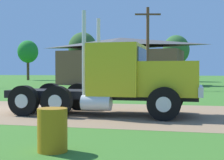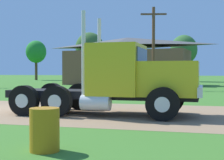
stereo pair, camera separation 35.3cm
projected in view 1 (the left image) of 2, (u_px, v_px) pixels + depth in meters
truck_foreground_white at (125, 81)px, 12.14m from camera, size 7.13×2.69×3.65m
steel_barrel at (52, 130)px, 6.65m from camera, size 0.59×0.59×0.86m
shed_building at (121, 62)px, 38.61m from camera, size 14.83×7.64×5.37m
utility_pole_far at (148, 46)px, 28.89m from camera, size 2.18×0.62×7.00m
tree_left at (28, 52)px, 56.83m from camera, size 3.44×3.44×6.69m
tree_mid at (83, 48)px, 44.07m from camera, size 3.72×3.72×6.60m
tree_right at (176, 50)px, 50.09m from camera, size 3.93×3.93×6.86m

